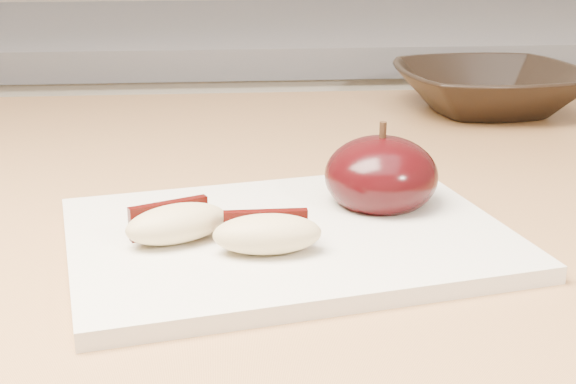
{
  "coord_description": "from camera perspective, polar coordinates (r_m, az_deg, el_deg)",
  "views": [
    {
      "loc": [
        0.04,
        -0.11,
        1.1
      ],
      "look_at": [
        0.08,
        0.36,
        0.94
      ],
      "focal_mm": 50.0,
      "sensor_mm": 36.0,
      "label": 1
    }
  ],
  "objects": [
    {
      "name": "apple_wedge_b",
      "position": [
        0.47,
        -1.5,
        -2.95
      ],
      "size": [
        0.06,
        0.03,
        0.02
      ],
      "rotation": [
        0.0,
        0.0,
        0.01
      ],
      "color": "tan",
      "rests_on": "cutting_board"
    },
    {
      "name": "back_cabinet",
      "position": [
        1.46,
        -6.07,
        -6.55
      ],
      "size": [
        2.4,
        0.62,
        0.94
      ],
      "color": "silver",
      "rests_on": "ground"
    },
    {
      "name": "bowl",
      "position": [
        0.88,
        14.02,
        7.12
      ],
      "size": [
        0.2,
        0.2,
        0.05
      ],
      "primitive_type": "imported",
      "rotation": [
        0.0,
        0.0,
        0.05
      ],
      "color": "black",
      "rests_on": "island_counter"
    },
    {
      "name": "apple_wedge_a",
      "position": [
        0.49,
        -7.98,
        -2.19
      ],
      "size": [
        0.07,
        0.05,
        0.02
      ],
      "rotation": [
        0.0,
        0.0,
        0.42
      ],
      "color": "tan",
      "rests_on": "cutting_board"
    },
    {
      "name": "apple_half",
      "position": [
        0.55,
        6.64,
        1.16
      ],
      "size": [
        0.08,
        0.08,
        0.06
      ],
      "rotation": [
        0.0,
        0.0,
        0.01
      ],
      "color": "black",
      "rests_on": "cutting_board"
    },
    {
      "name": "cutting_board",
      "position": [
        0.51,
        0.0,
        -3.24
      ],
      "size": [
        0.31,
        0.25,
        0.01
      ],
      "primitive_type": "cube",
      "rotation": [
        0.0,
        0.0,
        0.2
      ],
      "color": "silver",
      "rests_on": "island_counter"
    }
  ]
}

